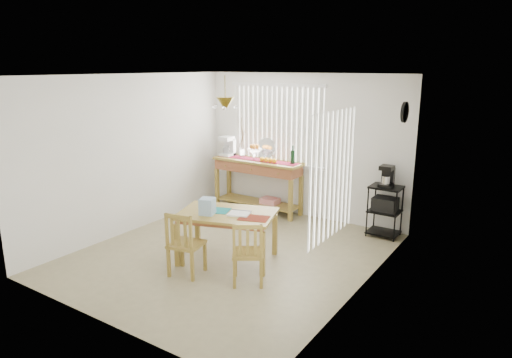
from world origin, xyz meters
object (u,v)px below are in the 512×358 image
Objects in this scene: dining_table at (227,218)px; chair_left at (185,244)px; sideboard at (258,173)px; wire_cart at (385,206)px; chair_right at (248,253)px; cart_items at (387,177)px.

chair_left is at bearing -104.08° from dining_table.
wire_cart is at bearing 0.45° from sideboard.
chair_left reaches higher than chair_right.
cart_items is 0.23× the size of dining_table.
sideboard is at bearing -179.55° from wire_cart.
dining_table is 0.83m from chair_right.
cart_items reaches higher than wire_cart.
dining_table is (-1.56, -2.18, 0.13)m from wire_cart.
chair_right reaches higher than dining_table.
chair_right is (-0.89, -2.63, -0.09)m from wire_cart.
sideboard is at bearing 104.07° from chair_left.
dining_table is (0.89, -2.16, -0.11)m from sideboard.
sideboard is 1.15× the size of dining_table.
chair_left is at bearing -75.93° from sideboard.
cart_items reaches higher than sideboard.
chair_left reaches higher than wire_cart.
chair_right is (0.66, -0.45, -0.22)m from dining_table.
chair_left is (-1.73, -2.88, -0.07)m from wire_cart.
cart_items is 2.71m from dining_table.
dining_table is at bearing 75.92° from chair_left.
wire_cart reaches higher than dining_table.
dining_table is at bearing -125.43° from cart_items.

